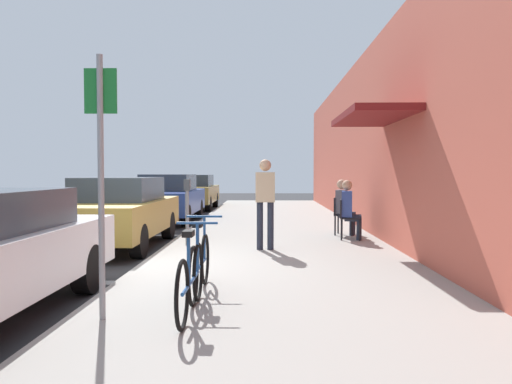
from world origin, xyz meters
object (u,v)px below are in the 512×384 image
object	(u,v)px
seated_patron_0	(350,207)
pedestrian_standing	(265,197)
parking_meter	(187,207)
parked_car_3	(194,191)
cafe_chair_0	(347,216)
parked_car_1	(118,211)
street_sign	(101,166)
cafe_chair_1	(341,213)
seated_patron_1	(344,205)
bicycle_1	(191,279)
parked_car_2	(168,198)
bicycle_0	(200,264)

from	to	relation	value
seated_patron_0	pedestrian_standing	world-z (taller)	pedestrian_standing
seated_patron_0	parking_meter	bearing A→B (deg)	-164.00
parked_car_3	cafe_chair_0	xyz separation A→B (m)	(4.88, -10.49, -0.14)
parked_car_1	street_sign	xyz separation A→B (m)	(1.50, -5.53, 0.88)
cafe_chair_0	pedestrian_standing	xyz separation A→B (m)	(-1.78, -1.49, 0.50)
cafe_chair_1	seated_patron_0	bearing A→B (deg)	-86.06
parked_car_1	cafe_chair_1	distance (m)	5.04
parking_meter	cafe_chair_0	xyz separation A→B (m)	(3.33, 0.98, -0.26)
parked_car_1	seated_patron_1	bearing A→B (deg)	13.80
cafe_chair_1	pedestrian_standing	bearing A→B (deg)	-127.74
street_sign	bicycle_1	bearing A→B (deg)	12.68
seated_patron_1	parked_car_1	bearing A→B (deg)	-166.20
parked_car_1	seated_patron_0	world-z (taller)	parked_car_1
parked_car_2	cafe_chair_0	bearing A→B (deg)	-45.28
parked_car_2	pedestrian_standing	distance (m)	7.14
parked_car_3	bicycle_0	size ratio (longest dim) A/B	2.57
parked_car_3	seated_patron_0	world-z (taller)	parked_car_3
parking_meter	cafe_chair_1	bearing A→B (deg)	28.21
parked_car_1	pedestrian_standing	xyz separation A→B (m)	(3.10, -1.06, 0.36)
bicycle_1	cafe_chair_0	xyz separation A→B (m)	(2.53, 5.77, 0.14)
bicycle_0	seated_patron_1	xyz separation A→B (m)	(2.61, 5.72, 0.34)
parked_car_3	parking_meter	xyz separation A→B (m)	(1.55, -11.47, 0.13)
parked_car_3	cafe_chair_1	size ratio (longest dim) A/B	5.06
seated_patron_0	pedestrian_standing	xyz separation A→B (m)	(-1.83, -1.48, 0.30)
parking_meter	cafe_chair_1	size ratio (longest dim) A/B	1.52
parking_meter	parked_car_3	bearing A→B (deg)	97.70
cafe_chair_0	pedestrian_standing	world-z (taller)	pedestrian_standing
parked_car_2	seated_patron_0	size ratio (longest dim) A/B	3.41
bicycle_0	seated_patron_1	distance (m)	6.30
parked_car_2	parking_meter	bearing A→B (deg)	-75.30
cafe_chair_0	cafe_chair_1	distance (m)	0.81
parking_meter	pedestrian_standing	xyz separation A→B (m)	(1.55, -0.51, 0.23)
parking_meter	seated_patron_1	size ratio (longest dim) A/B	1.02
parked_car_1	bicycle_1	world-z (taller)	parked_car_1
parked_car_1	bicycle_1	distance (m)	5.84
parked_car_2	parking_meter	xyz separation A→B (m)	(1.55, -5.91, 0.11)
street_sign	pedestrian_standing	size ratio (longest dim) A/B	1.53
seated_patron_1	bicycle_0	bearing A→B (deg)	-114.55
bicycle_0	cafe_chair_1	xyz separation A→B (m)	(2.56, 5.74, 0.14)
parked_car_3	cafe_chair_1	world-z (taller)	parked_car_3
street_sign	parked_car_2	bearing A→B (deg)	97.85
bicycle_0	cafe_chair_0	world-z (taller)	bicycle_0
parked_car_1	bicycle_1	xyz separation A→B (m)	(2.35, -5.34, -0.28)
parked_car_1	parked_car_3	world-z (taller)	parked_car_3
street_sign	cafe_chair_1	bearing A→B (deg)	63.43
cafe_chair_1	parked_car_1	bearing A→B (deg)	-165.83
bicycle_0	cafe_chair_0	xyz separation A→B (m)	(2.55, 4.93, 0.14)
parked_car_2	cafe_chair_1	bearing A→B (deg)	-40.17
parked_car_1	seated_patron_1	world-z (taller)	parked_car_1
cafe_chair_0	cafe_chair_1	world-z (taller)	same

